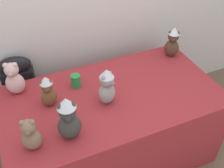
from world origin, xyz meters
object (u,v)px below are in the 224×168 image
(teddy_bear_blush, at_px, (14,79))
(teddy_bear_charcoal, at_px, (68,119))
(display_table, at_px, (112,127))
(teddy_bear_ash, at_px, (107,87))
(teddy_bear_cocoa, at_px, (172,42))
(party_cup_green, at_px, (76,81))
(instrument_case, at_px, (24,98))
(teddy_bear_mocha, at_px, (31,135))
(teddy_bear_chestnut, at_px, (48,92))

(teddy_bear_blush, distance_m, teddy_bear_charcoal, 0.66)
(display_table, xyz_separation_m, teddy_bear_ash, (-0.06, -0.05, 0.54))
(teddy_bear_cocoa, xyz_separation_m, party_cup_green, (-0.97, -0.08, -0.09))
(instrument_case, distance_m, teddy_bear_cocoa, 1.50)
(teddy_bear_blush, bearing_deg, instrument_case, 101.56)
(teddy_bear_charcoal, bearing_deg, teddy_bear_mocha, -172.02)
(teddy_bear_chestnut, height_order, teddy_bear_blush, teddy_bear_blush)
(teddy_bear_blush, relative_size, teddy_bear_mocha, 1.13)
(teddy_bear_cocoa, distance_m, teddy_bear_ash, 0.88)
(display_table, distance_m, instrument_case, 0.90)
(teddy_bear_cocoa, relative_size, teddy_bear_charcoal, 0.86)
(teddy_bear_blush, xyz_separation_m, teddy_bear_charcoal, (0.27, -0.60, 0.04))
(teddy_bear_chestnut, xyz_separation_m, teddy_bear_blush, (-0.21, 0.24, 0.00))
(teddy_bear_chestnut, bearing_deg, teddy_bear_mocha, -108.04)
(party_cup_green, bearing_deg, teddy_bear_blush, 166.25)
(teddy_bear_mocha, bearing_deg, teddy_bear_ash, 36.52)
(display_table, relative_size, teddy_bear_cocoa, 5.85)
(teddy_bear_cocoa, xyz_separation_m, teddy_bear_blush, (-1.43, 0.03, -0.01))
(instrument_case, relative_size, teddy_bear_cocoa, 3.14)
(display_table, bearing_deg, teddy_bear_ash, -141.72)
(instrument_case, xyz_separation_m, teddy_bear_ash, (0.60, -0.65, 0.45))
(teddy_bear_blush, relative_size, teddy_bear_charcoal, 0.83)
(party_cup_green, bearing_deg, instrument_case, 139.15)
(display_table, bearing_deg, instrument_case, 137.76)
(teddy_bear_cocoa, relative_size, teddy_bear_ash, 0.96)
(teddy_bear_cocoa, bearing_deg, teddy_bear_mocha, -129.20)
(display_table, bearing_deg, teddy_bear_cocoa, 22.28)
(teddy_bear_chestnut, bearing_deg, instrument_case, 119.96)
(teddy_bear_chestnut, distance_m, teddy_bear_charcoal, 0.37)
(teddy_bear_charcoal, relative_size, party_cup_green, 3.18)
(teddy_bear_ash, height_order, teddy_bear_blush, teddy_bear_ash)
(teddy_bear_charcoal, distance_m, party_cup_green, 0.54)
(instrument_case, height_order, teddy_bear_ash, teddy_bear_ash)
(teddy_bear_chestnut, relative_size, teddy_bear_charcoal, 0.77)
(teddy_bear_cocoa, height_order, teddy_bear_charcoal, teddy_bear_charcoal)
(teddy_bear_chestnut, relative_size, party_cup_green, 2.46)
(display_table, xyz_separation_m, teddy_bear_chestnut, (-0.48, 0.09, 0.52))
(teddy_bear_ash, distance_m, teddy_bear_charcoal, 0.42)
(display_table, relative_size, party_cup_green, 15.96)
(teddy_bear_blush, bearing_deg, party_cup_green, 3.64)
(display_table, height_order, party_cup_green, party_cup_green)
(teddy_bear_chestnut, bearing_deg, display_table, -1.09)
(teddy_bear_ash, xyz_separation_m, party_cup_green, (-0.17, 0.28, -0.10))
(teddy_bear_cocoa, xyz_separation_m, teddy_bear_mocha, (-1.41, -0.56, -0.03))
(instrument_case, relative_size, teddy_bear_chestnut, 3.49)
(display_table, bearing_deg, teddy_bear_mocha, -158.69)
(display_table, bearing_deg, teddy_bear_blush, 153.81)
(teddy_bear_blush, bearing_deg, display_table, -8.80)
(teddy_bear_mocha, bearing_deg, display_table, 38.60)
(party_cup_green, bearing_deg, teddy_bear_charcoal, -111.19)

